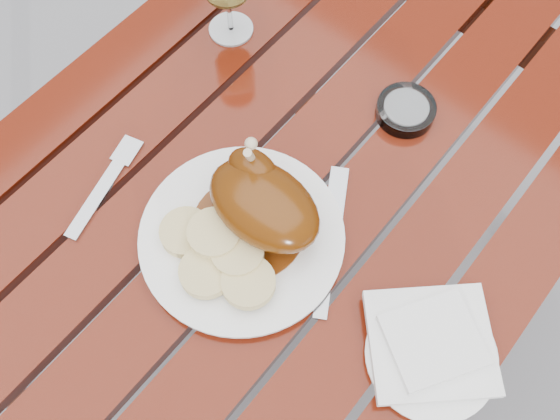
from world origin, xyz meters
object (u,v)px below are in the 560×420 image
Objects in this scene: table at (277,269)px; ashtray at (406,110)px; dinner_plate at (242,238)px; side_plate at (431,356)px.

ashtray is at bearing 70.09° from table.
ashtray reaches higher than dinner_plate.
dinner_plate reaches higher than side_plate.
table is 0.40m from dinner_plate.
side_plate reaches higher than table.
side_plate is (0.30, 0.03, -0.00)m from dinner_plate.
table is at bearing -109.91° from ashtray.
dinner_plate reaches higher than table.
ashtray is at bearing 80.41° from dinner_plate.
ashtray reaches higher than side_plate.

